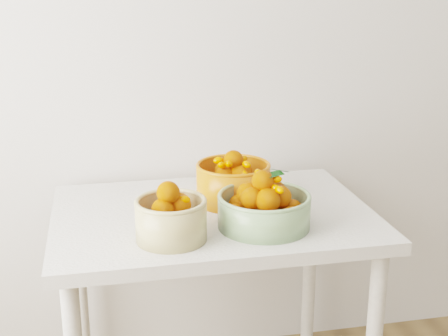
{
  "coord_description": "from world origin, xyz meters",
  "views": [
    {
      "loc": [
        -0.76,
        -0.21,
        1.47
      ],
      "look_at": [
        -0.4,
        1.51,
        0.92
      ],
      "focal_mm": 50.0,
      "sensor_mm": 36.0,
      "label": 1
    }
  ],
  "objects_px": {
    "bowl_cream": "(171,218)",
    "bowl_orange": "(233,182)",
    "table": "(213,239)",
    "bowl_green": "(264,207)"
  },
  "relations": [
    {
      "from": "bowl_cream",
      "to": "bowl_orange",
      "type": "height_order",
      "value": "same"
    },
    {
      "from": "table",
      "to": "bowl_orange",
      "type": "xyz_separation_m",
      "value": [
        0.08,
        0.07,
        0.17
      ]
    },
    {
      "from": "table",
      "to": "bowl_orange",
      "type": "height_order",
      "value": "bowl_orange"
    },
    {
      "from": "bowl_green",
      "to": "bowl_orange",
      "type": "bearing_deg",
      "value": 101.09
    },
    {
      "from": "table",
      "to": "bowl_green",
      "type": "xyz_separation_m",
      "value": [
        0.13,
        -0.15,
        0.16
      ]
    },
    {
      "from": "bowl_orange",
      "to": "bowl_green",
      "type": "bearing_deg",
      "value": -78.91
    },
    {
      "from": "bowl_cream",
      "to": "table",
      "type": "bearing_deg",
      "value": 50.96
    },
    {
      "from": "bowl_cream",
      "to": "bowl_green",
      "type": "height_order",
      "value": "bowl_green"
    },
    {
      "from": "table",
      "to": "bowl_cream",
      "type": "distance_m",
      "value": 0.29
    },
    {
      "from": "bowl_cream",
      "to": "bowl_orange",
      "type": "relative_size",
      "value": 0.7
    }
  ]
}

